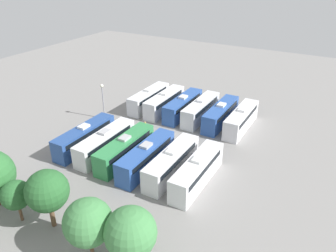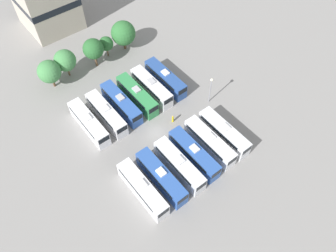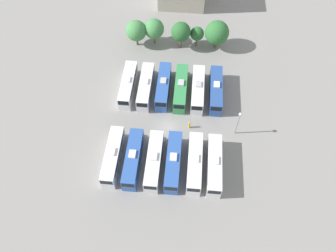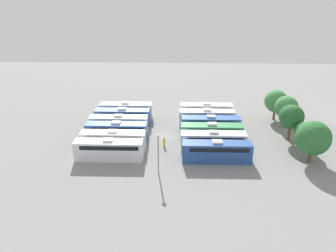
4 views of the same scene
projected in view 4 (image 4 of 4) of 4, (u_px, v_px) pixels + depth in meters
ground_plane at (164, 136)px, 62.38m from camera, size 129.28×129.28×0.00m
bus_0 at (126, 110)px, 70.33m from camera, size 2.51×11.21×3.68m
bus_1 at (123, 116)px, 66.93m from camera, size 2.51×11.21×3.68m
bus_2 at (119, 124)px, 63.43m from camera, size 2.51×11.21×3.68m
bus_3 at (117, 131)px, 60.24m from camera, size 2.51×11.21×3.68m
bus_4 at (113, 140)px, 56.72m from camera, size 2.51×11.21×3.68m
bus_5 at (109, 149)px, 53.52m from camera, size 2.51×11.21×3.68m
bus_6 at (206, 111)px, 69.88m from camera, size 2.51×11.21×3.68m
bus_7 at (207, 117)px, 66.43m from camera, size 2.51×11.21×3.68m
bus_8 at (211, 125)px, 63.03m from camera, size 2.51×11.21×3.68m
bus_9 at (212, 132)px, 59.66m from camera, size 2.51×11.21×3.68m
bus_10 at (213, 141)px, 56.38m from camera, size 2.51×11.21×3.68m
bus_11 at (217, 151)px, 52.91m from camera, size 2.51×11.21×3.68m
worker_person at (164, 142)px, 58.15m from camera, size 0.36×0.36×1.83m
light_pole at (158, 147)px, 48.45m from camera, size 0.60×0.60×6.51m
tree_0 at (276, 101)px, 68.78m from camera, size 4.79×4.79×6.53m
tree_1 at (286, 107)px, 65.02m from camera, size 4.62×4.62×6.51m
tree_2 at (292, 117)px, 59.11m from camera, size 4.46×4.46×6.87m
tree_3 at (304, 131)px, 56.16m from camera, size 3.22×3.22×5.04m
tree_4 at (313, 138)px, 51.70m from camera, size 5.53×5.53×7.05m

